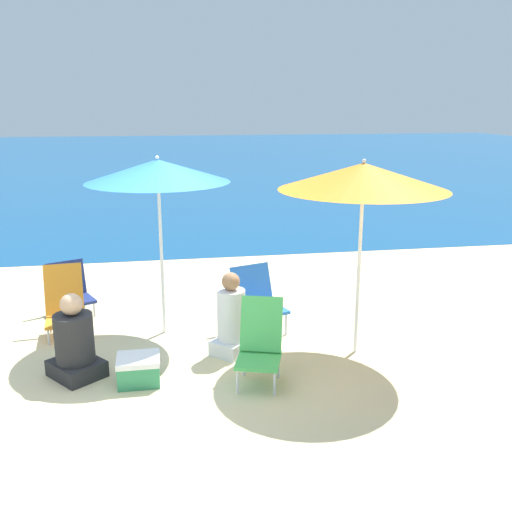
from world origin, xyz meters
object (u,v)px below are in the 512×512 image
beach_chair_green (260,341)px  cooler_box (139,370)px  beach_umbrella_orange (363,177)px  beach_chair_orange (64,303)px  person_seated_near (231,320)px  person_seated_far (75,344)px  beach_chair_navy (70,290)px  beach_umbrella_blue (158,171)px  beach_chair_blue (257,298)px

beach_chair_green → cooler_box: beach_chair_green is taller
beach_umbrella_orange → beach_chair_orange: beach_umbrella_orange is taller
person_seated_near → person_seated_far: size_ratio=1.06×
beach_chair_navy → beach_chair_green: 3.04m
beach_chair_orange → person_seated_near: size_ratio=0.88×
beach_chair_orange → cooler_box: 1.66m
beach_umbrella_blue → cooler_box: 2.15m
person_seated_near → beach_chair_green: bearing=-29.8°
beach_umbrella_blue → beach_chair_navy: bearing=143.5°
beach_chair_green → beach_chair_orange: size_ratio=1.01×
person_seated_far → beach_chair_orange: bearing=64.2°
person_seated_near → cooler_box: person_seated_near is taller
beach_umbrella_orange → person_seated_near: (-1.32, 0.19, -1.52)m
beach_umbrella_orange → beach_chair_green: bearing=-157.6°
beach_chair_navy → person_seated_near: (1.87, -1.58, 0.07)m
beach_umbrella_orange → cooler_box: beach_umbrella_orange is taller
beach_chair_green → beach_chair_blue: (0.19, 1.29, -0.01)m
beach_chair_blue → cooler_box: 1.78m
cooler_box → beach_chair_navy: bearing=113.4°
beach_chair_blue → person_seated_far: size_ratio=0.88×
beach_umbrella_blue → beach_chair_orange: size_ratio=2.59×
cooler_box → person_seated_far: bearing=158.2°
beach_chair_blue → person_seated_near: (-0.38, -0.63, -0.01)m
beach_umbrella_blue → beach_chair_green: beach_umbrella_blue is taller
beach_umbrella_orange → beach_chair_green: beach_umbrella_orange is taller
beach_chair_orange → cooler_box: bearing=-64.6°
beach_umbrella_orange → beach_chair_green: 1.93m
beach_umbrella_orange → person_seated_far: bearing=-178.5°
beach_chair_navy → beach_chair_blue: size_ratio=0.87×
beach_umbrella_blue → beach_chair_navy: (-1.17, 0.86, -1.58)m
beach_umbrella_blue → person_seated_near: size_ratio=2.27×
person_seated_near → cooler_box: (-0.96, -0.51, -0.24)m
beach_chair_green → person_seated_near: (-0.19, 0.66, -0.03)m
beach_chair_green → beach_chair_blue: 1.30m
person_seated_near → person_seated_far: bearing=-126.4°
beach_umbrella_orange → beach_chair_navy: beach_umbrella_orange is taller
beach_chair_orange → beach_umbrella_orange: bearing=-25.2°
person_seated_far → cooler_box: bearing=-60.3°
person_seated_far → beach_chair_navy: bearing=60.7°
beach_umbrella_blue → person_seated_far: 2.03m
beach_chair_navy → person_seated_far: person_seated_far is taller
beach_umbrella_orange → person_seated_near: 2.02m
beach_chair_orange → beach_chair_blue: bearing=-13.0°
beach_chair_green → beach_umbrella_blue: bearing=140.4°
beach_chair_navy → beach_umbrella_orange: bearing=-53.7°
beach_chair_orange → person_seated_far: bearing=-83.7°
person_seated_near → beach_chair_navy: bearing=-176.3°
beach_chair_navy → cooler_box: (0.90, -2.09, -0.17)m
beach_umbrella_orange → beach_chair_blue: (-0.94, 0.82, -1.50)m
beach_chair_green → beach_chair_blue: size_ratio=1.07×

